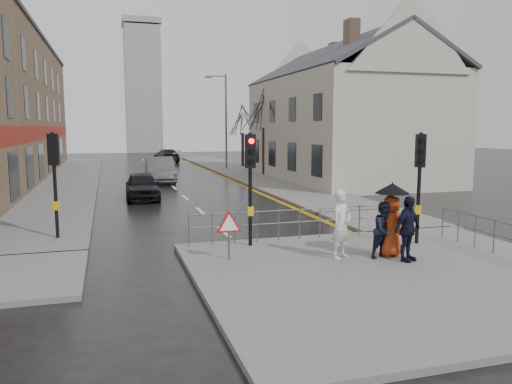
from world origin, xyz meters
TOP-DOWN VIEW (x-y plane):
  - ground at (0.00, 0.00)m, footprint 120.00×120.00m
  - near_pavement at (3.00, -3.50)m, footprint 10.00×9.00m
  - left_pavement at (-6.50, 23.00)m, footprint 4.00×44.00m
  - right_pavement at (6.50, 25.00)m, footprint 4.00×40.00m
  - pavement_bridge_right at (6.50, 3.00)m, footprint 4.00×4.20m
  - building_right_cream at (12.00, 18.00)m, footprint 9.00×16.40m
  - church_tower at (1.50, 62.00)m, footprint 5.00×5.00m
  - traffic_signal_near_left at (0.20, 0.20)m, footprint 0.28×0.27m
  - traffic_signal_near_right at (5.20, -1.00)m, footprint 0.34×0.33m
  - traffic_signal_far_left at (-5.50, 3.00)m, footprint 0.34×0.33m
  - guard_railing_front at (1.95, 0.60)m, footprint 7.14×0.04m
  - guard_railing_side at (6.50, -2.75)m, footprint 0.04×4.54m
  - warning_sign at (-0.80, -1.21)m, footprint 0.80×0.07m
  - street_lamp at (5.82, 28.00)m, footprint 1.83×0.25m
  - tree_near at (7.50, 22.00)m, footprint 2.40×2.40m
  - tree_far at (8.00, 30.00)m, footprint 2.40×2.40m
  - pedestrian_a at (2.17, -1.92)m, footprint 0.81×0.71m
  - pedestrian_b at (3.30, -2.25)m, footprint 0.89×0.78m
  - pedestrian_with_umbrella at (3.56, -2.15)m, footprint 0.96×0.96m
  - pedestrian_d at (3.71, -2.71)m, footprint 1.11×0.80m
  - car_parked at (-2.20, 12.00)m, footprint 1.72×4.13m
  - car_mid at (-0.53, 19.67)m, footprint 1.87×5.13m
  - car_far at (2.09, 38.67)m, footprint 2.50×4.99m

SIDE VIEW (x-z plane):
  - ground at x=0.00m, z-range 0.00..0.00m
  - near_pavement at x=3.00m, z-range 0.00..0.14m
  - left_pavement at x=-6.50m, z-range 0.00..0.14m
  - right_pavement at x=6.50m, z-range 0.00..0.14m
  - pavement_bridge_right at x=6.50m, z-range 0.00..0.14m
  - car_far at x=2.09m, z-range 0.00..1.39m
  - car_parked at x=-2.20m, z-range 0.00..1.40m
  - car_mid at x=-0.53m, z-range 0.00..1.68m
  - guard_railing_side at x=6.50m, z-range 0.34..1.34m
  - guard_railing_front at x=1.95m, z-range 0.36..1.36m
  - pedestrian_b at x=3.30m, z-range 0.14..1.69m
  - pedestrian_d at x=3.71m, z-range 0.14..1.89m
  - warning_sign at x=-0.80m, z-range 0.37..1.72m
  - pedestrian_a at x=2.17m, z-range 0.14..2.01m
  - pedestrian_with_umbrella at x=3.56m, z-range 0.23..2.28m
  - traffic_signal_near_left at x=0.20m, z-range 0.76..4.16m
  - traffic_signal_near_right at x=5.20m, z-range 0.76..4.16m
  - traffic_signal_far_left at x=-5.50m, z-range 0.76..4.16m
  - tree_far at x=8.00m, z-range 1.60..7.24m
  - street_lamp at x=5.82m, z-range 0.71..8.71m
  - building_right_cream at x=12.00m, z-range -0.27..9.83m
  - tree_near at x=7.50m, z-range 1.85..8.43m
  - church_tower at x=1.50m, z-range 0.00..18.00m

